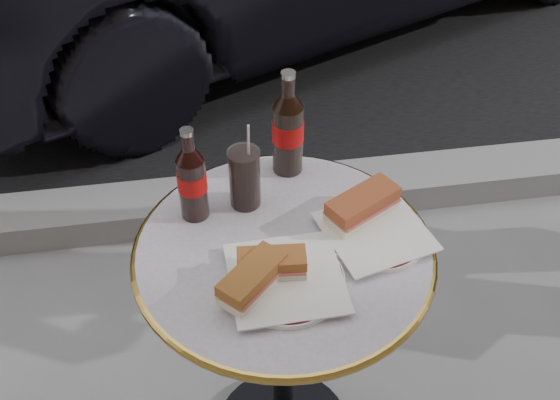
{
  "coord_description": "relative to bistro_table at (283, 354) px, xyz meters",
  "views": [
    {
      "loc": [
        -0.16,
        -0.97,
        1.77
      ],
      "look_at": [
        0.0,
        0.05,
        0.82
      ],
      "focal_mm": 45.0,
      "sensor_mm": 36.0,
      "label": 1
    }
  ],
  "objects": [
    {
      "name": "curb",
      "position": [
        0.0,
        0.9,
        -0.32
      ],
      "size": [
        40.0,
        0.2,
        0.12
      ],
      "primitive_type": "cube",
      "color": "gray",
      "rests_on": "ground"
    },
    {
      "name": "bistro_table",
      "position": [
        0.0,
        0.0,
        0.0
      ],
      "size": [
        0.62,
        0.62,
        0.73
      ],
      "primitive_type": null,
      "color": "#BAB2C4",
      "rests_on": "ground"
    },
    {
      "name": "plate_left",
      "position": [
        -0.01,
        -0.09,
        0.37
      ],
      "size": [
        0.26,
        0.26,
        0.01
      ],
      "primitive_type": "cylinder",
      "rotation": [
        0.0,
        0.0,
        -0.15
      ],
      "color": "white",
      "rests_on": "bistro_table"
    },
    {
      "name": "plate_right",
      "position": [
        0.19,
        0.01,
        0.37
      ],
      "size": [
        0.23,
        0.23,
        0.01
      ],
      "primitive_type": "cylinder",
      "rotation": [
        0.0,
        0.0,
        0.08
      ],
      "color": "white",
      "rests_on": "bistro_table"
    },
    {
      "name": "sandwich_left_a",
      "position": [
        -0.08,
        -0.11,
        0.4
      ],
      "size": [
        0.15,
        0.15,
        0.05
      ],
      "primitive_type": "cube",
      "rotation": [
        0.0,
        0.0,
        0.78
      ],
      "color": "brown",
      "rests_on": "plate_left"
    },
    {
      "name": "sandwich_left_b",
      "position": [
        -0.04,
        -0.07,
        0.4
      ],
      "size": [
        0.14,
        0.07,
        0.05
      ],
      "primitive_type": "cube",
      "rotation": [
        0.0,
        0.0,
        -0.09
      ],
      "color": "#995327",
      "rests_on": "plate_left"
    },
    {
      "name": "sandwich_right",
      "position": [
        0.17,
        0.06,
        0.41
      ],
      "size": [
        0.17,
        0.14,
        0.05
      ],
      "primitive_type": "cube",
      "rotation": [
        0.0,
        0.0,
        0.52
      ],
      "color": "brown",
      "rests_on": "plate_right"
    },
    {
      "name": "cola_bottle_left",
      "position": [
        -0.17,
        0.13,
        0.48
      ],
      "size": [
        0.07,
        0.07,
        0.22
      ],
      "primitive_type": null,
      "rotation": [
        0.0,
        0.0,
        -0.11
      ],
      "color": "black",
      "rests_on": "bistro_table"
    },
    {
      "name": "cola_bottle_right",
      "position": [
        0.05,
        0.25,
        0.49
      ],
      "size": [
        0.08,
        0.08,
        0.26
      ],
      "primitive_type": null,
      "rotation": [
        0.0,
        0.0,
        0.17
      ],
      "color": "black",
      "rests_on": "bistro_table"
    },
    {
      "name": "cola_glass",
      "position": [
        -0.06,
        0.15,
        0.44
      ],
      "size": [
        0.09,
        0.09,
        0.14
      ],
      "primitive_type": "cylinder",
      "rotation": [
        0.0,
        0.0,
        -0.31
      ],
      "color": "black",
      "rests_on": "bistro_table"
    }
  ]
}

